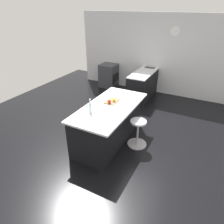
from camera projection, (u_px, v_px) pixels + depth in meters
The scene contains 10 objects.
ground_plane at pixel (114, 132), 5.18m from camera, with size 8.13×8.13×0.00m, color black.
interior_partition_left at pixel (156, 55), 6.99m from camera, with size 0.15×5.69×2.66m.
sink_cabinet at pixel (147, 81), 7.18m from camera, with size 2.38×0.60×1.18m.
oven_range at pixel (109, 75), 7.82m from camera, with size 0.60×0.61×0.87m.
kitchen_island at pixel (108, 123), 4.66m from camera, with size 2.05×1.00×0.91m.
stool_by_window at pixel (138, 134), 4.57m from camera, with size 0.44×0.44×0.63m.
cutting_board at pixel (112, 101), 4.63m from camera, with size 0.36×0.24×0.02m, color olive.
apple_red at pixel (109, 101), 4.49m from camera, with size 0.08×0.08×0.08m, color red.
apple_yellow at pixel (114, 100), 4.58m from camera, with size 0.07×0.07×0.07m, color gold.
water_bottle at pixel (90, 108), 4.10m from camera, with size 0.06×0.06×0.31m.
Camera 1 is at (3.86, 1.95, 2.89)m, focal length 32.55 mm.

